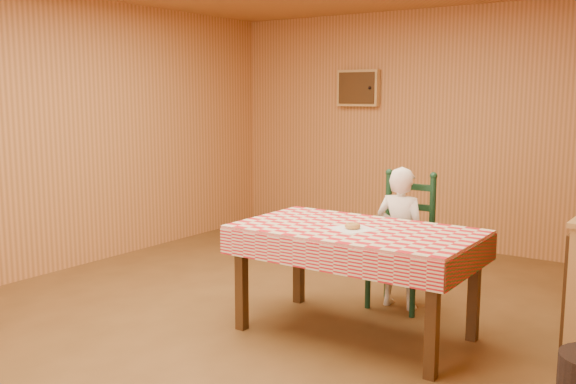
% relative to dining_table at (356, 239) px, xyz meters
% --- Properties ---
extents(ground, '(6.00, 6.00, 0.00)m').
position_rel_dining_table_xyz_m(ground, '(-0.64, -0.09, -0.69)').
color(ground, brown).
rests_on(ground, ground).
extents(cabin_walls, '(5.10, 6.05, 2.65)m').
position_rel_dining_table_xyz_m(cabin_walls, '(-0.65, 0.44, 1.14)').
color(cabin_walls, '#C58247').
rests_on(cabin_walls, ground).
extents(dining_table, '(1.66, 0.96, 0.77)m').
position_rel_dining_table_xyz_m(dining_table, '(0.00, 0.00, 0.00)').
color(dining_table, '#452A12').
rests_on(dining_table, ground).
extents(ladder_chair, '(0.44, 0.40, 1.08)m').
position_rel_dining_table_xyz_m(ladder_chair, '(0.00, 0.79, -0.18)').
color(ladder_chair, black).
rests_on(ladder_chair, ground).
extents(seated_child, '(0.41, 0.27, 1.12)m').
position_rel_dining_table_xyz_m(seated_child, '(-0.00, 0.73, -0.13)').
color(seated_child, white).
rests_on(seated_child, ground).
extents(napkin, '(0.34, 0.34, 0.00)m').
position_rel_dining_table_xyz_m(napkin, '(-0.00, -0.05, 0.08)').
color(napkin, white).
rests_on(napkin, dining_table).
extents(donut, '(0.14, 0.14, 0.04)m').
position_rel_dining_table_xyz_m(donut, '(-0.00, -0.05, 0.10)').
color(donut, '#B98742').
rests_on(donut, napkin).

